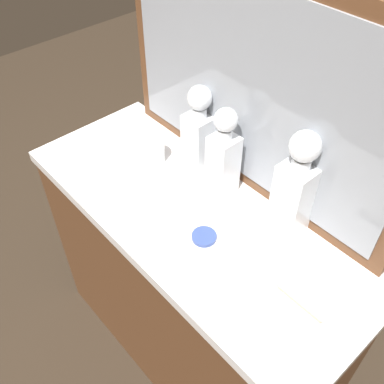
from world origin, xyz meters
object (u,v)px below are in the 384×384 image
object	(u,v)px
crystal_decanter_right	(223,160)
silver_brush_front	(305,297)
porcelain_dish	(204,237)
crystal_tumbler_center	(152,151)
crystal_decanter_far_right	(199,134)
crystal_decanter_far_left	(295,192)

from	to	relation	value
crystal_decanter_right	silver_brush_front	bearing A→B (deg)	-16.73
crystal_decanter_right	silver_brush_front	world-z (taller)	crystal_decanter_right
silver_brush_front	porcelain_dish	xyz separation A→B (m)	(-0.31, -0.05, -0.01)
crystal_tumbler_center	crystal_decanter_far_right	bearing A→B (deg)	46.45
crystal_decanter_right	crystal_decanter_far_right	size ratio (longest dim) A/B	1.04
crystal_decanter_far_left	crystal_tumbler_center	xyz separation A→B (m)	(-0.48, -0.11, -0.09)
crystal_decanter_far_left	porcelain_dish	size ratio (longest dim) A/B	4.68
crystal_decanter_far_left	crystal_decanter_far_right	world-z (taller)	crystal_decanter_far_left
crystal_tumbler_center	silver_brush_front	size ratio (longest dim) A/B	0.58
crystal_decanter_far_left	crystal_tumbler_center	bearing A→B (deg)	-167.07
crystal_decanter_far_left	silver_brush_front	xyz separation A→B (m)	(0.18, -0.16, -0.12)
crystal_decanter_far_right	crystal_decanter_far_left	bearing A→B (deg)	-0.15
crystal_decanter_right	porcelain_dish	distance (m)	0.23
crystal_decanter_far_left	silver_brush_front	distance (m)	0.27
crystal_decanter_far_left	crystal_decanter_right	bearing A→B (deg)	-171.38
crystal_decanter_far_left	silver_brush_front	size ratio (longest dim) A/B	2.21
crystal_decanter_right	crystal_tumbler_center	size ratio (longest dim) A/B	3.42
crystal_decanter_far_right	crystal_tumbler_center	size ratio (longest dim) A/B	3.29
crystal_decanter_far_right	porcelain_dish	xyz separation A→B (m)	(0.25, -0.21, -0.11)
crystal_decanter_right	crystal_decanter_far_left	world-z (taller)	crystal_decanter_far_left
crystal_decanter_right	crystal_tumbler_center	xyz separation A→B (m)	(-0.25, -0.08, -0.08)
silver_brush_front	porcelain_dish	bearing A→B (deg)	-170.92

